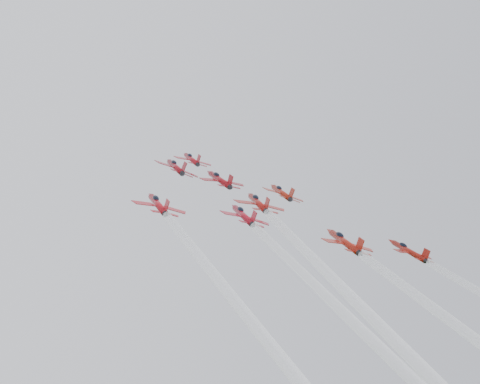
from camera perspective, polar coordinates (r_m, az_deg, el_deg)
name	(u,v)px	position (r m, az deg, el deg)	size (l,w,h in m)	color
jet_lead	(191,159)	(157.73, -4.16, 2.83)	(9.42, 11.30, 9.40)	maroon
jet_row2_left	(175,167)	(140.23, -5.54, 2.17)	(9.99, 11.99, 9.97)	maroon
jet_row2_center	(220,179)	(141.26, -1.75, 1.09)	(10.18, 12.21, 10.16)	maroon
jet_row2_right	(281,192)	(150.22, 3.54, -0.01)	(10.24, 12.29, 10.22)	maroon
jet_center	(409,317)	(87.64, 14.24, -10.33)	(10.31, 87.13, 73.22)	maroon
jet_rear_farleft	(265,331)	(65.17, 2.18, -11.79)	(8.65, 73.12, 61.44)	#A81018
jet_rear_left	(386,336)	(76.87, 12.39, -11.95)	(9.06, 76.55, 64.33)	#A10F1D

